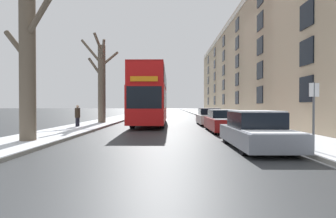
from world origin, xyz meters
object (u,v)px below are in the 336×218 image
object	(u,v)px
bare_tree_left_0	(28,61)
oncoming_van	(153,108)
bare_tree_left_1	(101,80)
parked_car_0	(256,131)
parked_car_1	(223,121)
parked_car_2	(209,117)
pedestrian_left_sidewalk	(77,116)
double_decker_bus	(151,94)
street_sign_post	(314,113)

from	to	relation	value
bare_tree_left_0	oncoming_van	size ratio (longest dim) A/B	1.65
bare_tree_left_1	parked_car_0	distance (m)	16.09
oncoming_van	parked_car_1	bearing A→B (deg)	-76.51
parked_car_2	oncoming_van	size ratio (longest dim) A/B	0.81
oncoming_van	pedestrian_left_sidewalk	world-z (taller)	oncoming_van
parked_car_2	double_decker_bus	bearing A→B (deg)	178.18
parked_car_1	parked_car_2	size ratio (longest dim) A/B	1.12
bare_tree_left_0	double_decker_bus	distance (m)	11.94
bare_tree_left_1	double_decker_bus	world-z (taller)	bare_tree_left_1
double_decker_bus	bare_tree_left_0	bearing A→B (deg)	-110.89
bare_tree_left_1	parked_car_1	distance (m)	11.76
bare_tree_left_1	street_sign_post	world-z (taller)	bare_tree_left_1
bare_tree_left_1	parked_car_0	bearing A→B (deg)	-54.21
double_decker_bus	parked_car_2	world-z (taller)	double_decker_bus
bare_tree_left_1	parked_car_2	xyz separation A→B (m)	(9.22, -0.86, -3.22)
double_decker_bus	pedestrian_left_sidewalk	world-z (taller)	double_decker_bus
parked_car_1	street_sign_post	world-z (taller)	street_sign_post
parked_car_0	pedestrian_left_sidewalk	size ratio (longest dim) A/B	2.69
street_sign_post	parked_car_0	bearing A→B (deg)	134.78
double_decker_bus	parked_car_1	size ratio (longest dim) A/B	2.54
parked_car_0	bare_tree_left_1	bearing A→B (deg)	125.79
oncoming_van	pedestrian_left_sidewalk	distance (m)	22.78
pedestrian_left_sidewalk	parked_car_2	bearing A→B (deg)	-51.94
parked_car_1	oncoming_van	bearing A→B (deg)	103.49
bare_tree_left_0	double_decker_bus	xyz separation A→B (m)	(4.24, 11.12, -0.89)
pedestrian_left_sidewalk	bare_tree_left_1	bearing A→B (deg)	11.32
oncoming_van	bare_tree_left_1	bearing A→B (deg)	-100.42
parked_car_1	parked_car_2	xyz separation A→B (m)	(0.00, 5.69, 0.01)
pedestrian_left_sidewalk	bare_tree_left_0	bearing A→B (deg)	-157.24
parked_car_0	street_sign_post	distance (m)	2.10
parked_car_0	parked_car_2	world-z (taller)	parked_car_0
double_decker_bus	parked_car_1	bearing A→B (deg)	-50.14
double_decker_bus	parked_car_2	xyz separation A→B (m)	(4.88, -0.15, -1.90)
double_decker_bus	parked_car_1	world-z (taller)	double_decker_bus
double_decker_bus	oncoming_van	distance (m)	18.82
street_sign_post	pedestrian_left_sidewalk	bearing A→B (deg)	138.68
parked_car_0	parked_car_2	size ratio (longest dim) A/B	1.15
bare_tree_left_0	bare_tree_left_1	xyz separation A→B (m)	(-0.09, 11.83, 0.43)
bare_tree_left_1	oncoming_van	world-z (taller)	bare_tree_left_1
parked_car_1	street_sign_post	size ratio (longest dim) A/B	1.85
street_sign_post	parked_car_2	bearing A→B (deg)	95.97
parked_car_2	pedestrian_left_sidewalk	world-z (taller)	pedestrian_left_sidewalk
parked_car_1	oncoming_van	size ratio (longest dim) A/B	0.90
double_decker_bus	street_sign_post	xyz separation A→B (m)	(6.27, -13.49, -1.19)
parked_car_2	pedestrian_left_sidewalk	size ratio (longest dim) A/B	2.35
bare_tree_left_1	oncoming_van	xyz separation A→B (m)	(3.32, 18.05, -2.61)
parked_car_0	pedestrian_left_sidewalk	distance (m)	12.85
oncoming_van	pedestrian_left_sidewalk	xyz separation A→B (m)	(-3.84, -22.45, -0.36)
parked_car_2	parked_car_1	bearing A→B (deg)	-90.00
double_decker_bus	parked_car_0	size ratio (longest dim) A/B	2.49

